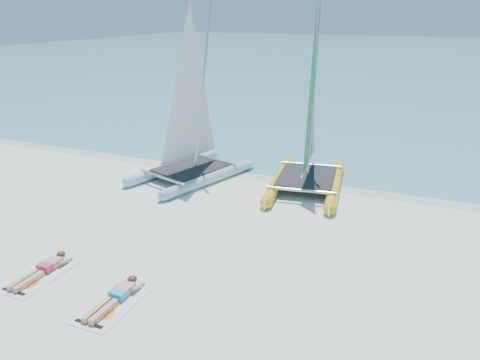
{
  "coord_description": "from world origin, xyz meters",
  "views": [
    {
      "loc": [
        5.74,
        -11.05,
        6.17
      ],
      "look_at": [
        0.55,
        1.2,
        1.34
      ],
      "focal_mm": 35.0,
      "sensor_mm": 36.0,
      "label": 1
    }
  ],
  "objects_px": {
    "catamaran_blue": "(191,126)",
    "catamaran_yellow": "(311,126)",
    "sunbather_a": "(43,268)",
    "towel_b": "(111,305)",
    "towel_a": "(38,276)",
    "sunbather_b": "(116,296)"
  },
  "relations": [
    {
      "from": "catamaran_blue",
      "to": "towel_b",
      "type": "height_order",
      "value": "catamaran_blue"
    },
    {
      "from": "sunbather_b",
      "to": "catamaran_yellow",
      "type": "bearing_deg",
      "value": 77.94
    },
    {
      "from": "sunbather_a",
      "to": "towel_b",
      "type": "height_order",
      "value": "sunbather_a"
    },
    {
      "from": "catamaran_blue",
      "to": "catamaran_yellow",
      "type": "height_order",
      "value": "catamaran_yellow"
    },
    {
      "from": "towel_b",
      "to": "sunbather_b",
      "type": "distance_m",
      "value": 0.22
    },
    {
      "from": "catamaran_blue",
      "to": "towel_a",
      "type": "xyz_separation_m",
      "value": [
        -0.03,
        -7.94,
        -2.06
      ]
    },
    {
      "from": "catamaran_blue",
      "to": "sunbather_b",
      "type": "relative_size",
      "value": 4.01
    },
    {
      "from": "catamaran_yellow",
      "to": "sunbather_b",
      "type": "relative_size",
      "value": 4.1
    },
    {
      "from": "catamaran_yellow",
      "to": "towel_a",
      "type": "distance_m",
      "value": 10.32
    },
    {
      "from": "towel_a",
      "to": "catamaran_blue",
      "type": "bearing_deg",
      "value": 89.8
    },
    {
      "from": "sunbather_a",
      "to": "towel_b",
      "type": "xyz_separation_m",
      "value": [
        2.41,
        -0.46,
        -0.11
      ]
    },
    {
      "from": "catamaran_yellow",
      "to": "sunbather_a",
      "type": "xyz_separation_m",
      "value": [
        -4.37,
        -8.9,
        -2.11
      ]
    },
    {
      "from": "catamaran_blue",
      "to": "sunbather_a",
      "type": "height_order",
      "value": "catamaran_blue"
    },
    {
      "from": "catamaran_yellow",
      "to": "sunbather_a",
      "type": "distance_m",
      "value": 10.13
    },
    {
      "from": "towel_a",
      "to": "towel_b",
      "type": "xyz_separation_m",
      "value": [
        2.41,
        -0.27,
        0.0
      ]
    },
    {
      "from": "towel_a",
      "to": "towel_b",
      "type": "distance_m",
      "value": 2.43
    },
    {
      "from": "towel_a",
      "to": "towel_b",
      "type": "height_order",
      "value": "same"
    },
    {
      "from": "catamaran_blue",
      "to": "towel_b",
      "type": "relative_size",
      "value": 3.74
    },
    {
      "from": "sunbather_a",
      "to": "towel_b",
      "type": "distance_m",
      "value": 2.46
    },
    {
      "from": "sunbather_b",
      "to": "catamaran_blue",
      "type": "bearing_deg",
      "value": 106.56
    },
    {
      "from": "catamaran_yellow",
      "to": "sunbather_b",
      "type": "bearing_deg",
      "value": -110.07
    },
    {
      "from": "catamaran_blue",
      "to": "sunbather_a",
      "type": "distance_m",
      "value": 7.98
    }
  ]
}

